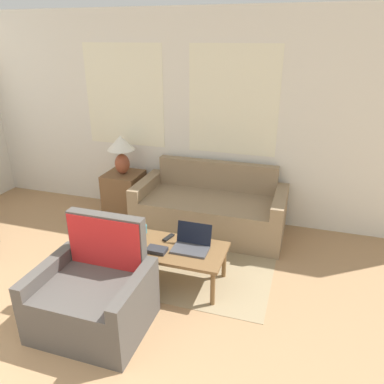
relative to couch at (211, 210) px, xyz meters
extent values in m
cube|color=white|center=(-0.50, 0.44, 1.03)|extent=(6.80, 0.05, 2.60)
cube|color=white|center=(-1.31, 0.41, 1.28)|extent=(1.10, 0.01, 1.30)
cube|color=white|center=(0.14, 0.41, 1.28)|extent=(1.10, 0.01, 1.30)
cube|color=#9E8966|center=(-0.10, -0.62, -0.26)|extent=(1.95, 1.81, 0.01)
cube|color=#937A5B|center=(0.00, -0.06, -0.04)|extent=(1.53, 0.82, 0.45)
cube|color=#937A5B|center=(0.00, 0.29, 0.14)|extent=(1.53, 0.12, 0.81)
cube|color=#937A5B|center=(-0.84, -0.06, 0.03)|extent=(0.14, 0.82, 0.60)
cube|color=#937A5B|center=(0.84, -0.06, 0.03)|extent=(0.14, 0.82, 0.60)
cube|color=#514C47|center=(-0.48, -1.97, -0.05)|extent=(0.69, 0.73, 0.43)
cube|color=#514C47|center=(-0.48, -1.65, 0.19)|extent=(0.69, 0.10, 0.91)
cube|color=#514C47|center=(-0.88, -1.97, 0.01)|extent=(0.10, 0.73, 0.55)
cube|color=#514C47|center=(-0.09, -1.97, 0.01)|extent=(0.10, 0.73, 0.55)
cube|color=red|center=(-0.48, -1.71, 0.29)|extent=(0.67, 0.01, 0.65)
cube|color=brown|center=(-1.24, 0.10, 0.02)|extent=(0.47, 0.47, 0.58)
ellipsoid|color=brown|center=(-1.24, 0.10, 0.45)|extent=(0.20, 0.20, 0.27)
cylinder|color=tan|center=(-1.24, 0.10, 0.61)|extent=(0.02, 0.02, 0.06)
cone|color=white|center=(-1.24, 0.10, 0.74)|extent=(0.36, 0.36, 0.18)
cube|color=brown|center=(-0.10, -1.17, 0.10)|extent=(1.08, 0.55, 0.03)
cylinder|color=brown|center=(-0.59, -1.40, -0.09)|extent=(0.04, 0.04, 0.35)
cylinder|color=brown|center=(0.39, -1.40, -0.09)|extent=(0.04, 0.04, 0.35)
cylinder|color=brown|center=(-0.59, -0.95, -0.09)|extent=(0.04, 0.04, 0.35)
cylinder|color=brown|center=(0.39, -0.95, -0.09)|extent=(0.04, 0.04, 0.35)
cube|color=#47474C|center=(0.11, -1.17, 0.13)|extent=(0.34, 0.21, 0.02)
cube|color=black|center=(0.11, -1.04, 0.24)|extent=(0.34, 0.07, 0.21)
cylinder|color=teal|center=(-0.47, -0.98, 0.16)|extent=(0.09, 0.09, 0.09)
ellipsoid|color=#B23D38|center=(-0.48, -1.29, 0.15)|extent=(0.19, 0.19, 0.08)
cube|color=#2D2D33|center=(-0.19, -1.28, 0.13)|extent=(0.19, 0.13, 0.04)
cube|color=black|center=(-0.17, -1.01, 0.13)|extent=(0.08, 0.16, 0.02)
camera|label=1|loc=(1.05, -4.09, 2.01)|focal=35.00mm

